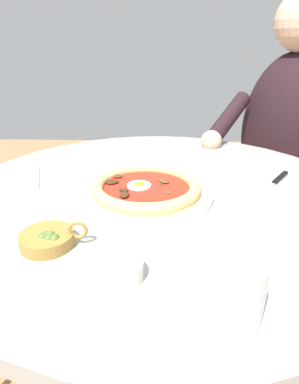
{
  "coord_description": "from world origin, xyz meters",
  "views": [
    {
      "loc": [
        0.7,
        0.0,
        1.04
      ],
      "look_at": [
        0.04,
        -0.02,
        0.73
      ],
      "focal_mm": 30.27,
      "sensor_mm": 36.0,
      "label": 1
    }
  ],
  "objects_px": {
    "steak_knife": "(275,182)",
    "pizza_on_plate": "(145,189)",
    "diner_person": "(276,181)",
    "dining_table": "(158,240)",
    "olive_pan": "(47,239)",
    "ramekin_capers": "(118,269)",
    "cafe_chair_diner": "(291,173)",
    "water_glass": "(230,296)",
    "fork_utensil": "(36,176)"
  },
  "relations": [
    {
      "from": "dining_table",
      "to": "ramekin_capers",
      "type": "bearing_deg",
      "value": -10.2
    },
    {
      "from": "dining_table",
      "to": "cafe_chair_diner",
      "type": "height_order",
      "value": "cafe_chair_diner"
    },
    {
      "from": "dining_table",
      "to": "ramekin_capers",
      "type": "height_order",
      "value": "ramekin_capers"
    },
    {
      "from": "dining_table",
      "to": "fork_utensil",
      "type": "bearing_deg",
      "value": -103.51
    },
    {
      "from": "cafe_chair_diner",
      "to": "fork_utensil",
      "type": "bearing_deg",
      "value": -58.79
    },
    {
      "from": "water_glass",
      "to": "fork_utensil",
      "type": "height_order",
      "value": "water_glass"
    },
    {
      "from": "diner_person",
      "to": "dining_table",
      "type": "bearing_deg",
      "value": -42.36
    },
    {
      "from": "pizza_on_plate",
      "to": "cafe_chair_diner",
      "type": "height_order",
      "value": "cafe_chair_diner"
    },
    {
      "from": "pizza_on_plate",
      "to": "cafe_chair_diner",
      "type": "distance_m",
      "value": 0.91
    },
    {
      "from": "olive_pan",
      "to": "cafe_chair_diner",
      "type": "relative_size",
      "value": 0.13
    },
    {
      "from": "dining_table",
      "to": "steak_knife",
      "type": "height_order",
      "value": "steak_knife"
    },
    {
      "from": "dining_table",
      "to": "steak_knife",
      "type": "relative_size",
      "value": 5.23
    },
    {
      "from": "dining_table",
      "to": "olive_pan",
      "type": "height_order",
      "value": "olive_pan"
    },
    {
      "from": "dining_table",
      "to": "pizza_on_plate",
      "type": "xyz_separation_m",
      "value": [
        0.03,
        -0.03,
        0.16
      ]
    },
    {
      "from": "diner_person",
      "to": "pizza_on_plate",
      "type": "bearing_deg",
      "value": -42.55
    },
    {
      "from": "pizza_on_plate",
      "to": "water_glass",
      "type": "height_order",
      "value": "water_glass"
    },
    {
      "from": "steak_knife",
      "to": "diner_person",
      "type": "xyz_separation_m",
      "value": [
        -0.46,
        0.18,
        -0.19
      ]
    },
    {
      "from": "pizza_on_plate",
      "to": "fork_utensil",
      "type": "bearing_deg",
      "value": -110.62
    },
    {
      "from": "steak_knife",
      "to": "pizza_on_plate",
      "type": "bearing_deg",
      "value": -74.96
    },
    {
      "from": "steak_knife",
      "to": "dining_table",
      "type": "bearing_deg",
      "value": -79.35
    },
    {
      "from": "cafe_chair_diner",
      "to": "olive_pan",
      "type": "bearing_deg",
      "value": -41.46
    },
    {
      "from": "dining_table",
      "to": "ramekin_capers",
      "type": "distance_m",
      "value": 0.36
    },
    {
      "from": "dining_table",
      "to": "water_glass",
      "type": "xyz_separation_m",
      "value": [
        0.39,
        0.09,
        0.18
      ]
    },
    {
      "from": "fork_utensil",
      "to": "diner_person",
      "type": "xyz_separation_m",
      "value": [
        -0.43,
        0.79,
        -0.19
      ]
    },
    {
      "from": "water_glass",
      "to": "olive_pan",
      "type": "bearing_deg",
      "value": -119.2
    },
    {
      "from": "water_glass",
      "to": "olive_pan",
      "type": "xyz_separation_m",
      "value": [
        -0.16,
        -0.28,
        -0.03
      ]
    },
    {
      "from": "olive_pan",
      "to": "fork_utensil",
      "type": "bearing_deg",
      "value": -157.02
    },
    {
      "from": "diner_person",
      "to": "fork_utensil",
      "type": "bearing_deg",
      "value": -61.29
    },
    {
      "from": "pizza_on_plate",
      "to": "ramekin_capers",
      "type": "xyz_separation_m",
      "value": [
        0.29,
        -0.02,
        -0.0
      ]
    },
    {
      "from": "olive_pan",
      "to": "fork_utensil",
      "type": "height_order",
      "value": "olive_pan"
    },
    {
      "from": "steak_knife",
      "to": "ramekin_capers",
      "type": "xyz_separation_m",
      "value": [
        0.37,
        -0.35,
        0.01
      ]
    },
    {
      "from": "water_glass",
      "to": "fork_utensil",
      "type": "distance_m",
      "value": 0.63
    },
    {
      "from": "fork_utensil",
      "to": "cafe_chair_diner",
      "type": "bearing_deg",
      "value": 121.21
    },
    {
      "from": "pizza_on_plate",
      "to": "olive_pan",
      "type": "xyz_separation_m",
      "value": [
        0.21,
        -0.16,
        -0.0
      ]
    },
    {
      "from": "water_glass",
      "to": "diner_person",
      "type": "distance_m",
      "value": 1.01
    },
    {
      "from": "water_glass",
      "to": "cafe_chair_diner",
      "type": "distance_m",
      "value": 1.14
    },
    {
      "from": "ramekin_capers",
      "to": "diner_person",
      "type": "bearing_deg",
      "value": 147.76
    },
    {
      "from": "water_glass",
      "to": "olive_pan",
      "type": "distance_m",
      "value": 0.32
    },
    {
      "from": "dining_table",
      "to": "water_glass",
      "type": "height_order",
      "value": "water_glass"
    },
    {
      "from": "pizza_on_plate",
      "to": "diner_person",
      "type": "distance_m",
      "value": 0.76
    },
    {
      "from": "olive_pan",
      "to": "diner_person",
      "type": "height_order",
      "value": "diner_person"
    },
    {
      "from": "olive_pan",
      "to": "water_glass",
      "type": "bearing_deg",
      "value": 60.8
    },
    {
      "from": "pizza_on_plate",
      "to": "steak_knife",
      "type": "xyz_separation_m",
      "value": [
        -0.09,
        0.32,
        -0.01
      ]
    },
    {
      "from": "steak_knife",
      "to": "olive_pan",
      "type": "relative_size",
      "value": 1.6
    },
    {
      "from": "steak_knife",
      "to": "cafe_chair_diner",
      "type": "bearing_deg",
      "value": 153.8
    },
    {
      "from": "water_glass",
      "to": "steak_knife",
      "type": "bearing_deg",
      "value": 156.03
    },
    {
      "from": "pizza_on_plate",
      "to": "cafe_chair_diner",
      "type": "xyz_separation_m",
      "value": [
        -0.65,
        0.6,
        -0.21
      ]
    },
    {
      "from": "water_glass",
      "to": "ramekin_capers",
      "type": "bearing_deg",
      "value": -117.34
    },
    {
      "from": "water_glass",
      "to": "cafe_chair_diner",
      "type": "xyz_separation_m",
      "value": [
        -1.01,
        0.48,
        -0.23
      ]
    },
    {
      "from": "pizza_on_plate",
      "to": "steak_knife",
      "type": "height_order",
      "value": "pizza_on_plate"
    }
  ]
}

